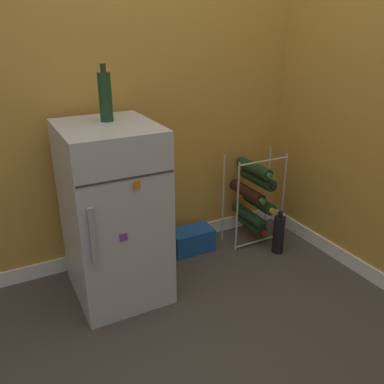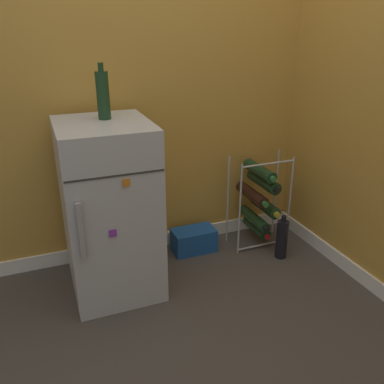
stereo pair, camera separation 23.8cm
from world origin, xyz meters
The scene contains 7 objects.
ground_plane centered at (0.00, 0.00, 0.00)m, with size 14.00×14.00×0.00m, color #423D38.
wall_back centered at (0.00, 0.68, 1.24)m, with size 6.83×0.07×2.50m.
mini_fridge centered at (-0.41, 0.32, 0.47)m, with size 0.46×0.56×0.94m.
wine_rack centered at (0.58, 0.45, 0.32)m, with size 0.38×0.33×0.61m.
soda_box centered at (0.14, 0.50, 0.08)m, with size 0.28×0.16×0.15m.
fridge_top_bottle centered at (-0.39, 0.39, 1.06)m, with size 0.06×0.06×0.27m.
loose_bottle_floor centered at (0.63, 0.22, 0.13)m, with size 0.07×0.07×0.29m.
Camera 1 is at (-0.94, -1.56, 1.39)m, focal length 38.00 mm.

